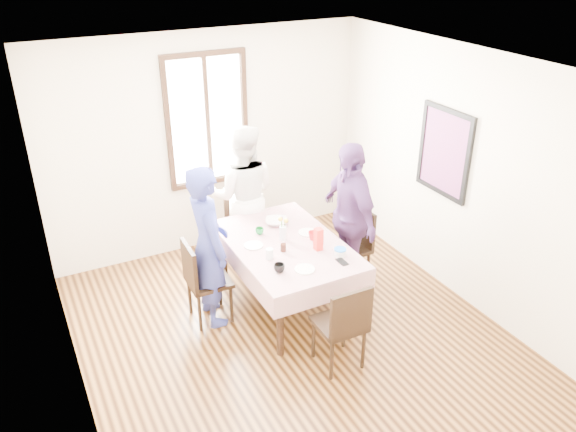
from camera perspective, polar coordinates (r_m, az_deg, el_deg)
The scene contains 30 objects.
ground at distance 5.92m, azimuth 0.59°, elevation -11.95°, with size 4.50×4.50×0.00m, color black.
back_wall at distance 7.09m, azimuth -7.94°, elevation 7.13°, with size 4.00×4.00×0.00m, color #F0E1C2.
right_wall at distance 6.29m, azimuth 17.01°, elevation 3.57°, with size 4.50×4.50×0.00m, color #F0E1C2.
window_frame at distance 6.98m, azimuth -8.04°, elevation 9.40°, with size 1.02×0.06×1.62m, color black.
window_pane at distance 6.99m, azimuth -8.07°, elevation 9.42°, with size 0.90×0.02×1.50m, color white.
art_poster at distance 6.40m, azimuth 15.31°, elevation 6.15°, with size 0.04×0.76×0.96m, color red.
dining_table at distance 6.18m, azimuth -0.21°, elevation -5.82°, with size 0.98×1.56×0.75m, color black.
tablecloth at distance 5.98m, azimuth -0.22°, elevation -2.75°, with size 1.10×1.68×0.01m, color #570313.
chair_left at distance 5.99m, azimuth -7.87°, elevation -6.38°, with size 0.42×0.42×0.91m, color black.
chair_right at distance 6.53m, azimuth 5.98°, elevation -3.22°, with size 0.42×0.42×0.91m, color black.
chair_far at distance 6.98m, azimuth -4.23°, elevation -1.03°, with size 0.42×0.42×0.91m, color black.
chair_near at distance 5.37m, azimuth 5.10°, elevation -10.58°, with size 0.42×0.42×0.91m, color black.
person_left at distance 5.78m, azimuth -7.92°, elevation -2.97°, with size 0.63×0.41×1.72m, color navy.
person_far at distance 6.79m, azimuth -4.28°, elevation 1.97°, with size 0.84×0.66×1.73m, color white.
person_right at distance 6.33m, azimuth 5.99°, elevation -0.08°, with size 1.01×0.42×1.72m, color #523065.
mug_black at distance 5.48m, azimuth -0.87°, elevation -5.19°, with size 0.11×0.11×0.08m, color black.
mug_flag at distance 6.03m, azimuth 2.48°, elevation -1.98°, with size 0.10×0.10×0.09m, color red.
mug_green at distance 6.15m, azimuth -2.86°, elevation -1.49°, with size 0.09×0.09×0.07m, color #0C7226.
serving_bowl at distance 6.34m, azimuth -1.16°, elevation -0.57°, with size 0.24×0.24×0.06m, color white.
juice_carton at distance 5.81m, azimuth 3.04°, elevation -2.31°, with size 0.08×0.08×0.24m, color red.
butter_tub at distance 5.77m, azimuth 5.20°, elevation -3.63°, with size 0.13×0.13×0.06m, color white.
jam_jar at distance 5.81m, azimuth -0.47°, elevation -3.16°, with size 0.06×0.06×0.08m, color black.
drinking_glass at distance 5.68m, azimuth -1.85°, elevation -3.78°, with size 0.08×0.08×0.11m, color silver.
smartphone at distance 5.67m, azimuth 5.40°, elevation -4.56°, with size 0.07×0.15×0.01m, color black.
flower_vase at distance 6.01m, azimuth -0.50°, elevation -1.70°, with size 0.08×0.08×0.15m, color silver.
plate_left at distance 5.94m, azimuth -3.44°, elevation -2.93°, with size 0.20×0.20×0.01m, color white.
plate_right at distance 6.17m, azimuth 1.94°, elevation -1.64°, with size 0.20×0.20×0.01m, color white.
plate_near at distance 5.53m, azimuth 1.67°, elevation -5.31°, with size 0.20×0.20×0.01m, color white.
butter_lid at distance 5.75m, azimuth 5.21°, elevation -3.30°, with size 0.12×0.12×0.01m, color blue.
flower_bunch at distance 5.95m, azimuth -0.51°, elevation -0.63°, with size 0.09×0.09×0.10m, color yellow, non-canonical shape.
Camera 1 is at (-2.17, -4.08, 3.71)m, focal length 35.77 mm.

